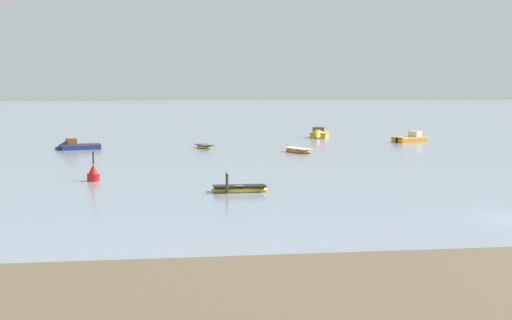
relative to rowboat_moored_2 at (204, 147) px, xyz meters
The scene contains 8 objects.
rowboat_moored_2 is the anchor object (origin of this frame).
motorboat_moored_0 14.17m from the rowboat_moored_2, behind, with size 5.16×2.93×1.86m.
rowboat_moored_3 11.64m from the rowboat_moored_2, 38.21° to the right, with size 2.88×4.32×0.65m.
motorboat_moored_1 22.71m from the rowboat_moored_2, 42.65° to the left, with size 3.81×6.12×2.20m.
motorboat_moored_3 27.34m from the rowboat_moored_2, 13.15° to the left, with size 5.47×4.04×1.99m.
rowboat_moored_6 36.21m from the rowboat_moored_2, 91.17° to the right, with size 3.69×1.33×0.58m.
channel_buoy 30.78m from the rowboat_moored_2, 109.61° to the right, with size 0.90×0.90×2.30m.
mooring_post_near 36.98m from the rowboat_moored_2, 92.52° to the right, with size 0.22×0.22×1.51m.
Camera 1 is at (-19.48, -35.33, 6.57)m, focal length 53.44 mm.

